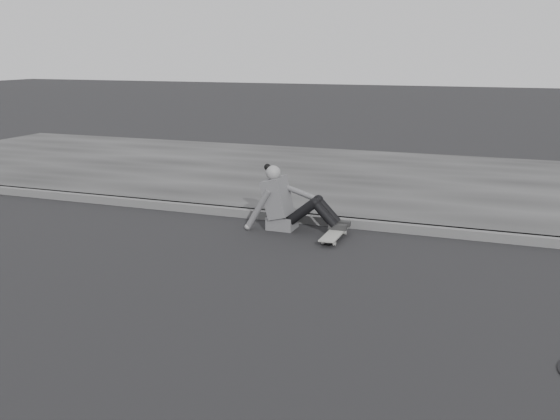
# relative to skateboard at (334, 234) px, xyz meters

# --- Properties ---
(ground) EXTENTS (80.00, 80.00, 0.00)m
(ground) POSITION_rel_skateboard_xyz_m (1.63, -1.94, -0.07)
(ground) COLOR black
(ground) RESTS_ON ground
(curb) EXTENTS (24.00, 0.16, 0.12)m
(curb) POSITION_rel_skateboard_xyz_m (1.63, 0.64, -0.01)
(curb) COLOR #4F4F4F
(curb) RESTS_ON ground
(sidewalk) EXTENTS (24.00, 6.00, 0.12)m
(sidewalk) POSITION_rel_skateboard_xyz_m (1.63, 3.66, -0.01)
(sidewalk) COLOR #323232
(sidewalk) RESTS_ON ground
(skateboard) EXTENTS (0.20, 0.78, 0.09)m
(skateboard) POSITION_rel_skateboard_xyz_m (0.00, 0.00, 0.00)
(skateboard) COLOR gray
(skateboard) RESTS_ON ground
(seated_woman) EXTENTS (1.38, 0.46, 0.88)m
(seated_woman) POSITION_rel_skateboard_xyz_m (-0.73, 0.25, 0.29)
(seated_woman) COLOR #4E4E50
(seated_woman) RESTS_ON ground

